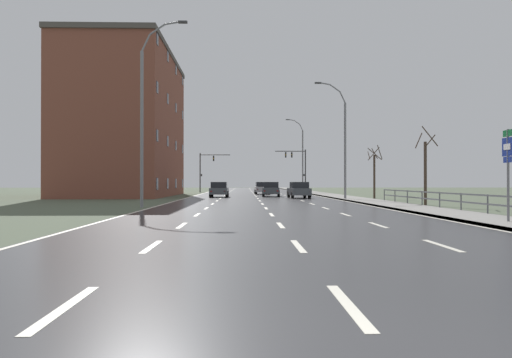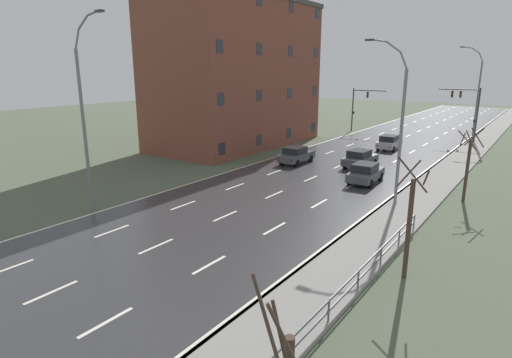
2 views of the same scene
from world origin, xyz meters
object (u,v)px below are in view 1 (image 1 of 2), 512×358
object	(u,v)px
brick_building	(126,125)
traffic_signal_left	(205,167)
car_far_left	(219,189)
street_lamp_midground	(343,142)
street_lamp_distant	(302,157)
car_near_right	(271,189)
highway_sign	(508,163)
car_distant	(262,188)
car_far_right	(299,190)
traffic_signal_right	(298,163)
street_lamp_left_bank	(145,116)

from	to	relation	value
brick_building	traffic_signal_left	bearing A→B (deg)	67.27
traffic_signal_left	car_far_left	world-z (taller)	traffic_signal_left
street_lamp_midground	street_lamp_distant	xyz separation A→B (m)	(0.03, 29.63, 0.37)
brick_building	car_near_right	bearing A→B (deg)	-10.67
car_far_left	highway_sign	bearing A→B (deg)	-67.92
car_near_right	car_far_left	size ratio (longest dim) A/B	1.02
car_distant	highway_sign	bearing A→B (deg)	-81.99
car_near_right	car_far_right	size ratio (longest dim) A/B	1.00
car_far_right	traffic_signal_right	bearing A→B (deg)	80.83
traffic_signal_right	car_near_right	xyz separation A→B (m)	(-5.23, -19.78, -3.56)
street_lamp_distant	brick_building	xyz separation A→B (m)	(-21.96, -17.58, 2.60)
highway_sign	car_distant	size ratio (longest dim) A/B	0.84
traffic_signal_left	brick_building	world-z (taller)	brick_building
car_far_left	car_far_right	bearing A→B (deg)	-19.97
car_far_right	brick_building	distance (m)	21.41
street_lamp_midground	car_distant	size ratio (longest dim) A/B	2.50
street_lamp_midground	brick_building	size ratio (longest dim) A/B	0.50
highway_sign	brick_building	world-z (taller)	brick_building
brick_building	highway_sign	bearing A→B (deg)	-57.50
car_distant	car_far_right	xyz separation A→B (m)	(2.99, -14.75, 0.00)
street_lamp_midground	car_far_left	xyz separation A→B (m)	(-11.23, 7.04, -4.24)
traffic_signal_left	car_far_right	xyz separation A→B (m)	(11.09, -25.69, -3.07)
street_lamp_left_bank	highway_sign	world-z (taller)	street_lamp_left_bank
highway_sign	traffic_signal_left	bearing A→B (deg)	106.08
traffic_signal_right	car_near_right	bearing A→B (deg)	-104.80
car_distant	brick_building	size ratio (longest dim) A/B	0.20
street_lamp_distant	traffic_signal_right	world-z (taller)	street_lamp_distant
street_lamp_distant	brick_building	size ratio (longest dim) A/B	0.53
highway_sign	brick_building	bearing A→B (deg)	122.50
car_distant	car_near_right	bearing A→B (deg)	-88.39
car_far_right	street_lamp_midground	bearing A→B (deg)	-53.02
car_far_right	brick_building	bearing A→B (deg)	154.15
street_lamp_midground	car_far_left	bearing A→B (deg)	147.93
street_lamp_left_bank	car_near_right	world-z (taller)	street_lamp_left_bank
street_lamp_midground	street_lamp_left_bank	distance (m)	18.98
street_lamp_distant	car_near_right	size ratio (longest dim) A/B	2.65
traffic_signal_left	street_lamp_midground	bearing A→B (deg)	-64.06
car_distant	car_far_right	bearing A→B (deg)	-80.33
highway_sign	traffic_signal_right	size ratio (longest dim) A/B	0.55
highway_sign	traffic_signal_right	world-z (taller)	traffic_signal_right
traffic_signal_left	car_distant	bearing A→B (deg)	-53.44
street_lamp_distant	car_far_left	xyz separation A→B (m)	(-11.26, -22.60, -4.62)
street_lamp_distant	street_lamp_left_bank	bearing A→B (deg)	-109.69
street_lamp_midground	highway_sign	size ratio (longest dim) A/B	2.96
car_near_right	street_lamp_distant	bearing A→B (deg)	77.55
street_lamp_left_bank	car_far_right	bearing A→B (deg)	54.43
traffic_signal_left	brick_building	bearing A→B (deg)	-112.73
street_lamp_distant	traffic_signal_left	bearing A→B (deg)	179.36
street_lamp_midground	street_lamp_distant	distance (m)	29.64
street_lamp_left_bank	street_lamp_midground	bearing A→B (deg)	38.66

